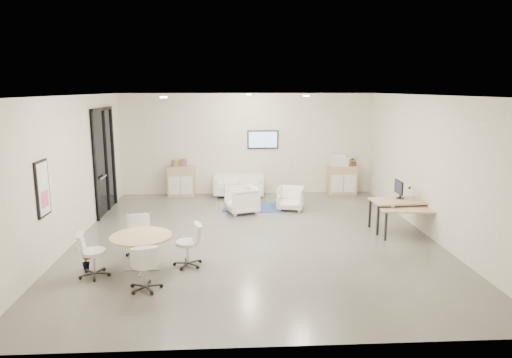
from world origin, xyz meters
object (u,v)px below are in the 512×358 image
object	(u,v)px
desk_front	(408,211)
round_table	(141,240)
sideboard_right	(342,180)
loveseat	(239,186)
armchair_right	(291,197)
sideboard_left	(181,181)
desk_rear	(402,203)
armchair_left	(242,198)

from	to	relation	value
desk_front	round_table	xyz separation A→B (m)	(-5.69, -1.71, 0.01)
sideboard_right	loveseat	world-z (taller)	sideboard_right
armchair_right	sideboard_right	bearing A→B (deg)	59.17
armchair_right	desk_front	world-z (taller)	armchair_right
sideboard_left	loveseat	distance (m)	1.83
loveseat	desk_front	bearing A→B (deg)	-44.97
desk_rear	round_table	size ratio (longest dim) A/B	1.32
desk_rear	round_table	xyz separation A→B (m)	(-5.72, -2.14, -0.07)
sideboard_left	armchair_left	size ratio (longest dim) A/B	1.17
armchair_right	desk_rear	distance (m)	3.16
armchair_left	armchair_right	world-z (taller)	armchair_left
sideboard_right	loveseat	size ratio (longest dim) A/B	0.58
armchair_left	desk_rear	size ratio (longest dim) A/B	0.54
sideboard_right	armchair_left	bearing A→B (deg)	-147.08
sideboard_left	sideboard_right	distance (m)	5.14
armchair_left	round_table	bearing A→B (deg)	-42.87
loveseat	armchair_right	xyz separation A→B (m)	(1.42, -1.73, 0.04)
desk_rear	desk_front	world-z (taller)	desk_rear
sideboard_left	round_table	xyz separation A→B (m)	(-0.10, -6.07, 0.13)
armchair_right	round_table	size ratio (longest dim) A/B	0.63
desk_front	desk_rear	bearing A→B (deg)	92.18
desk_front	sideboard_right	bearing A→B (deg)	101.56
loveseat	sideboard_right	bearing A→B (deg)	5.59
sideboard_right	desk_front	world-z (taller)	sideboard_right
sideboard_left	sideboard_right	xyz separation A→B (m)	(5.14, -0.00, -0.01)
armchair_right	desk_rear	size ratio (longest dim) A/B	0.48
sideboard_right	armchair_left	size ratio (longest dim) A/B	1.14
sideboard_right	armchair_right	bearing A→B (deg)	-135.44
sideboard_left	armchair_left	world-z (taller)	sideboard_left
sideboard_left	armchair_right	bearing A→B (deg)	-30.24
loveseat	round_table	bearing A→B (deg)	-104.80
armchair_left	desk_front	xyz separation A→B (m)	(3.74, -2.23, 0.19)
armchair_right	loveseat	bearing A→B (deg)	143.84
armchair_left	desk_rear	world-z (taller)	armchair_left
desk_rear	round_table	world-z (taller)	desk_rear
armchair_right	desk_front	xyz separation A→B (m)	(2.36, -2.47, 0.24)
loveseat	desk_front	world-z (taller)	loveseat
sideboard_right	loveseat	distance (m)	3.33
armchair_right	desk_rear	world-z (taller)	desk_rear
desk_front	sideboard_left	bearing A→B (deg)	147.67
sideboard_right	sideboard_left	bearing A→B (deg)	179.95
sideboard_right	armchair_right	distance (m)	2.68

